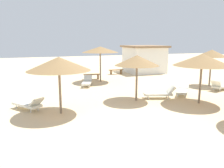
{
  "coord_description": "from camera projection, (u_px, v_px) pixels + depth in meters",
  "views": [
    {
      "loc": [
        -4.06,
        -8.26,
        3.57
      ],
      "look_at": [
        0.0,
        3.0,
        1.2
      ],
      "focal_mm": 36.3,
      "sensor_mm": 36.0,
      "label": 1
    }
  ],
  "objects": [
    {
      "name": "parasol_0",
      "position": [
        212.0,
        53.0,
        17.19
      ],
      "size": [
        2.31,
        2.31,
        2.8
      ],
      "color": "#75604C",
      "rests_on": "ground"
    },
    {
      "name": "lounger_7",
      "position": [
        183.0,
        90.0,
        14.78
      ],
      "size": [
        1.74,
        1.84,
        0.7
      ],
      "color": "silver",
      "rests_on": "ground"
    },
    {
      "name": "lounger_1",
      "position": [
        160.0,
        93.0,
        13.84
      ],
      "size": [
        1.98,
        1.19,
        0.75
      ],
      "color": "silver",
      "rests_on": "ground"
    },
    {
      "name": "beach_cabana",
      "position": [
        144.0,
        59.0,
        24.67
      ],
      "size": [
        4.05,
        4.13,
        2.91
      ],
      "color": "white",
      "rests_on": "ground"
    },
    {
      "name": "lounger_4",
      "position": [
        28.0,
        104.0,
        11.56
      ],
      "size": [
        1.62,
        1.9,
        0.74
      ],
      "color": "silver",
      "rests_on": "ground"
    },
    {
      "name": "ground_plane",
      "position": [
        136.0,
        124.0,
        9.67
      ],
      "size": [
        80.0,
        80.0,
        0.0
      ],
      "primitive_type": "plane",
      "color": "beige"
    },
    {
      "name": "lounger_0",
      "position": [
        221.0,
        86.0,
        16.09
      ],
      "size": [
        1.95,
        1.16,
        0.81
      ],
      "color": "silver",
      "rests_on": "ground"
    },
    {
      "name": "parasol_4",
      "position": [
        59.0,
        64.0,
        10.64
      ],
      "size": [
        3.01,
        3.01,
        2.77
      ],
      "color": "#75604C",
      "rests_on": "ground"
    },
    {
      "name": "parasol_5",
      "position": [
        100.0,
        50.0,
        18.88
      ],
      "size": [
        3.05,
        3.05,
        2.99
      ],
      "color": "#75604C",
      "rests_on": "ground"
    },
    {
      "name": "parasol_1",
      "position": [
        137.0,
        61.0,
        13.0
      ],
      "size": [
        2.58,
        2.58,
        2.68
      ],
      "color": "#75604C",
      "rests_on": "ground"
    },
    {
      "name": "bench_0",
      "position": [
        116.0,
        71.0,
        23.51
      ],
      "size": [
        1.51,
        0.45,
        0.49
      ],
      "color": "brown",
      "rests_on": "ground"
    },
    {
      "name": "bench_1",
      "position": [
        92.0,
        76.0,
        20.5
      ],
      "size": [
        1.54,
        0.57,
        0.49
      ],
      "color": "brown",
      "rests_on": "ground"
    },
    {
      "name": "lounger_5",
      "position": [
        87.0,
        82.0,
        17.61
      ],
      "size": [
        1.24,
        1.99,
        0.73
      ],
      "color": "silver",
      "rests_on": "ground"
    },
    {
      "name": "parasol_7",
      "position": [
        202.0,
        60.0,
        12.38
      ],
      "size": [
        3.11,
        3.11,
        2.79
      ],
      "color": "#75604C",
      "rests_on": "ground"
    }
  ]
}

